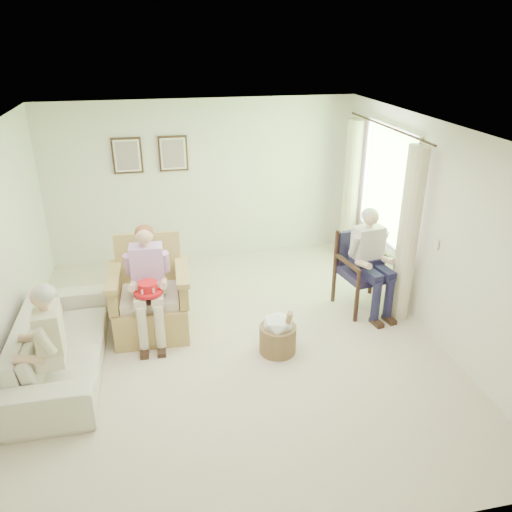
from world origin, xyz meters
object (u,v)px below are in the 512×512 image
wood_armchair (364,266)px  sofa (61,343)px  person_sofa (45,340)px  red_hat (148,289)px  person_dark (370,254)px  hatbox (278,333)px  person_wicker (148,276)px  wicker_armchair (151,303)px

wood_armchair → sofa: (-3.90, -0.71, -0.25)m
wood_armchair → person_sofa: size_ratio=0.81×
person_sofa → red_hat: (1.00, 0.85, 0.02)m
person_dark → hatbox: person_dark is taller
person_sofa → hatbox: size_ratio=2.01×
wood_armchair → person_wicker: bearing=174.3°
person_wicker → hatbox: size_ratio=2.20×
sofa → hatbox: bearing=-94.2°
wicker_armchair → person_sofa: bearing=-128.4°
person_sofa → sofa: bearing=174.8°
sofa → hatbox: (2.47, -0.18, -0.08)m
person_sofa → hatbox: (2.47, 0.40, -0.50)m
wood_armchair → sofa: wood_armchair is taller
person_dark → person_wicker: bearing=170.9°
person_wicker → person_sofa: 1.46m
wood_armchair → hatbox: size_ratio=1.62×
sofa → person_dark: bearing=-82.1°
red_hat → wicker_armchair: bearing=88.8°
wicker_armchair → hatbox: wicker_armchair is taller
red_hat → hatbox: 1.62m
wood_armchair → person_dark: size_ratio=0.75×
wicker_armchair → sofa: (-1.01, -0.62, -0.05)m
person_sofa → hatbox: person_sofa is taller
wood_armchair → person_wicker: (-2.89, -0.25, 0.27)m
wood_armchair → person_sofa: bearing=-172.2°
person_sofa → person_wicker: bearing=130.8°
sofa → person_wicker: size_ratio=1.59×
person_sofa → red_hat: bearing=125.0°
sofa → wicker_armchair: bearing=-58.4°
person_dark → red_hat: bearing=174.8°
wicker_armchair → hatbox: size_ratio=1.84×
wicker_armchair → hatbox: bearing=-27.2°
wicker_armchair → wood_armchair: (2.89, 0.09, 0.20)m
person_sofa → red_hat: person_sofa is taller
wood_armchair → person_sofa: 4.11m
wood_armchair → red_hat: 2.94m
person_wicker → red_hat: person_wicker is taller
wicker_armchair → hatbox: 1.67m
person_dark → red_hat: person_dark is taller
person_wicker → person_dark: (2.89, 0.08, -0.01)m
person_dark → person_sofa: (-3.90, -1.12, -0.09)m
wicker_armchair → person_sofa: (-1.01, -1.20, 0.37)m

